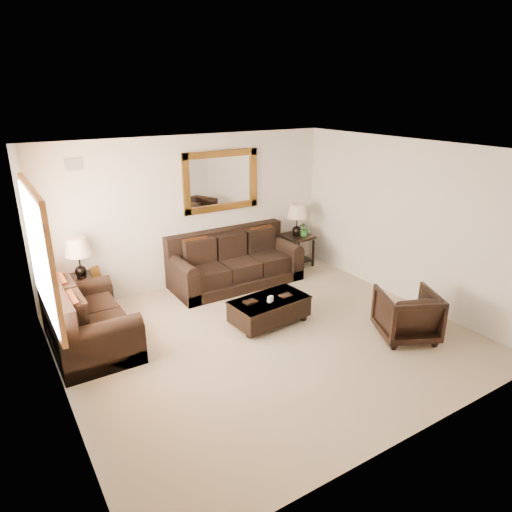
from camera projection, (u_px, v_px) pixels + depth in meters
room at (267, 250)px, 6.21m from camera, size 5.51×5.01×2.71m
window at (41, 253)px, 5.52m from camera, size 0.07×1.96×1.66m
mirror at (221, 181)px, 8.31m from camera, size 1.50×0.06×1.10m
air_vent at (73, 164)px, 6.91m from camera, size 0.25×0.02×0.18m
sofa at (234, 265)px, 8.48m from camera, size 2.38×1.03×0.97m
loveseat at (85, 323)px, 6.33m from camera, size 1.03×1.74×0.98m
end_table_left at (80, 266)px, 7.10m from camera, size 0.59×0.59×1.29m
end_table_right at (297, 226)px, 9.18m from camera, size 0.59×0.59×1.29m
coffee_table at (269, 308)px, 7.02m from camera, size 1.25×0.75×0.51m
armchair at (407, 312)px, 6.56m from camera, size 1.02×0.99×0.80m
potted_plant at (305, 230)px, 9.19m from camera, size 0.36×0.38×0.24m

